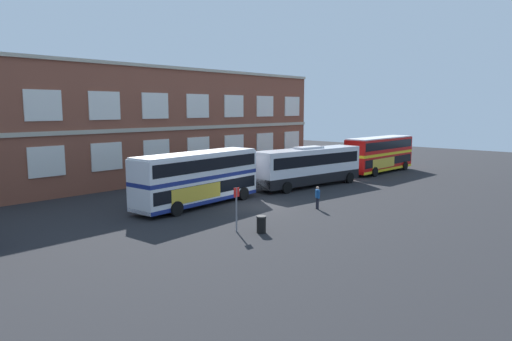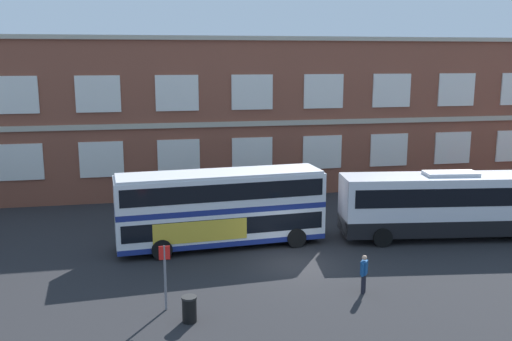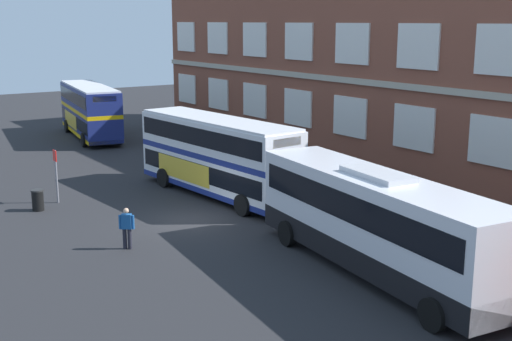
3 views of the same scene
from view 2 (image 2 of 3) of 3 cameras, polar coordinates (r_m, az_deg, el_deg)
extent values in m
plane|color=#232326|center=(30.31, 2.92, -8.01)|extent=(120.00, 120.00, 0.00)
cube|color=brown|center=(44.23, -4.75, 5.51)|extent=(52.68, 8.00, 11.17)
cube|color=#B2A893|center=(40.22, -4.08, 4.63)|extent=(52.68, 0.16, 0.36)
cube|color=#B2A893|center=(40.01, -4.21, 13.14)|extent=(52.68, 0.28, 0.30)
cube|color=silver|center=(41.10, -22.58, 0.78)|extent=(2.95, 0.12, 2.46)
cube|color=silver|center=(40.37, -15.24, 1.07)|extent=(2.95, 0.12, 2.46)
cube|color=silver|center=(40.33, -7.76, 1.36)|extent=(2.95, 0.12, 2.46)
cube|color=silver|center=(40.96, -0.38, 1.62)|extent=(2.95, 0.12, 2.46)
cube|color=silver|center=(42.25, 6.66, 1.84)|extent=(2.95, 0.12, 2.46)
cube|color=silver|center=(44.14, 13.19, 2.02)|extent=(2.95, 0.12, 2.46)
cube|color=silver|center=(46.55, 19.12, 2.16)|extent=(2.95, 0.12, 2.46)
cube|color=silver|center=(40.59, -23.05, 6.99)|extent=(2.95, 0.12, 2.46)
cube|color=silver|center=(39.85, -15.57, 7.41)|extent=(2.95, 0.12, 2.46)
cube|color=silver|center=(39.81, -7.93, 7.71)|extent=(2.95, 0.12, 2.46)
cube|color=silver|center=(40.45, -0.39, 7.87)|extent=(2.95, 0.12, 2.46)
cube|color=silver|center=(41.76, 6.80, 7.90)|extent=(2.95, 0.12, 2.46)
cube|color=silver|center=(43.67, 13.45, 7.82)|extent=(2.95, 0.12, 2.46)
cube|color=silver|center=(46.10, 19.48, 7.65)|extent=(2.95, 0.12, 2.46)
cube|color=silver|center=(30.64, -3.55, -5.39)|extent=(11.16, 3.36, 1.75)
cube|color=black|center=(30.59, -3.55, -5.01)|extent=(10.72, 3.37, 0.90)
cube|color=navy|center=(30.37, -3.57, -3.54)|extent=(11.16, 3.36, 0.30)
cube|color=silver|center=(30.14, -3.59, -1.84)|extent=(11.16, 3.36, 1.55)
cube|color=black|center=(30.13, -3.60, -1.69)|extent=(10.72, 3.37, 0.90)
cube|color=navy|center=(30.86, -3.53, -6.70)|extent=(11.16, 3.38, 0.28)
cube|color=silver|center=(29.97, -3.61, -0.28)|extent=(10.93, 3.24, 0.12)
cube|color=gold|center=(29.17, -5.57, -6.11)|extent=(4.83, 0.39, 1.10)
cube|color=yellow|center=(31.60, 6.15, -0.48)|extent=(0.18, 1.66, 0.40)
cylinder|color=black|center=(30.68, 4.07, -6.76)|extent=(1.06, 0.40, 1.04)
cylinder|color=black|center=(32.98, 2.59, -5.44)|extent=(1.06, 0.40, 1.04)
cylinder|color=black|center=(29.18, -9.42, -7.84)|extent=(1.06, 0.40, 1.04)
cylinder|color=black|center=(31.60, -9.92, -6.36)|extent=(1.06, 0.40, 1.04)
cube|color=silver|center=(33.54, 18.77, -3.14)|extent=(12.22, 4.03, 3.20)
cube|color=black|center=(33.39, 18.84, -2.08)|extent=(11.51, 3.98, 1.00)
cube|color=black|center=(33.83, 18.65, -5.03)|extent=(12.23, 4.05, 0.90)
cube|color=silver|center=(33.17, 18.96, -0.30)|extent=(3.02, 1.62, 0.20)
cylinder|color=black|center=(31.42, 12.58, -6.57)|extent=(1.07, 0.45, 1.04)
cylinder|color=black|center=(33.76, 11.35, -5.26)|extent=(1.07, 0.45, 1.04)
cylinder|color=black|center=(25.51, 10.79, -10.99)|extent=(0.22, 0.22, 0.85)
cylinder|color=black|center=(25.33, 10.68, -11.15)|extent=(0.22, 0.22, 0.85)
cube|color=#194C8C|center=(25.16, 10.79, -9.54)|extent=(0.43, 0.46, 0.60)
cylinder|color=#194C8C|center=(25.40, 10.94, -9.41)|extent=(0.15, 0.15, 0.57)
cylinder|color=#194C8C|center=(24.93, 10.64, -9.80)|extent=(0.15, 0.15, 0.57)
sphere|color=tan|center=(25.00, 10.83, -8.59)|extent=(0.22, 0.22, 0.22)
cylinder|color=slate|center=(23.36, -9.10, -10.62)|extent=(0.10, 0.10, 2.70)
cube|color=red|center=(22.96, -9.18, -8.16)|extent=(0.44, 0.04, 0.56)
cylinder|color=black|center=(22.60, -6.70, -13.74)|extent=(0.56, 0.56, 0.95)
cylinder|color=black|center=(22.39, -6.73, -12.55)|extent=(0.60, 0.60, 0.08)
camera|label=1|loc=(18.58, -90.99, -8.44)|focal=31.99mm
camera|label=3|loc=(35.01, 59.57, 4.06)|focal=46.82mm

